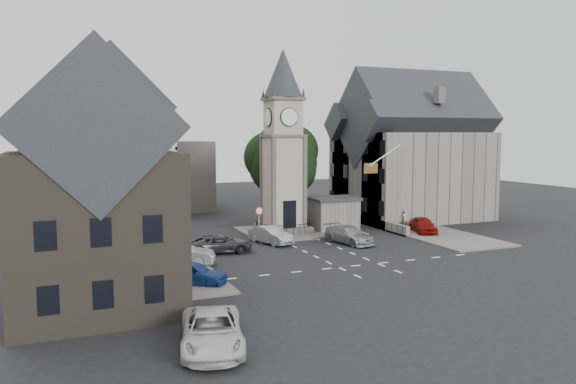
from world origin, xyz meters
name	(u,v)px	position (x,y,z in m)	size (l,w,h in m)	color
ground	(323,250)	(0.00, 0.00, 0.00)	(120.00, 120.00, 0.00)	black
pavement_west	(145,247)	(-12.50, 6.00, 0.07)	(6.00, 30.00, 0.14)	#595651
pavement_east	(396,224)	(12.00, 8.00, 0.07)	(6.00, 26.00, 0.14)	#595651
central_island	(298,231)	(1.50, 8.00, 0.08)	(10.00, 8.00, 0.16)	#595651
road_markings	(358,265)	(0.00, -5.50, 0.01)	(20.00, 8.00, 0.01)	silver
clock_tower	(283,142)	(0.00, 7.99, 8.12)	(4.86, 4.86, 16.25)	#4C4944
stone_shelter	(333,214)	(4.80, 7.50, 1.55)	(4.30, 3.30, 3.08)	slate
town_tree	(283,153)	(2.00, 13.00, 6.97)	(7.20, 7.20, 10.80)	black
warning_sign_post	(259,217)	(-3.20, 5.43, 2.03)	(0.70, 0.19, 2.85)	black
terrace_pink	(92,159)	(-15.50, 16.00, 6.58)	(8.10, 7.60, 12.80)	#D19590
terrace_cream	(99,163)	(-15.50, 8.00, 6.58)	(8.10, 7.60, 12.80)	beige
terrace_tudor	(109,176)	(-15.50, 0.00, 6.19)	(8.10, 7.60, 12.00)	silver
building_sw_stone	(95,206)	(-17.00, -9.00, 5.35)	(8.60, 7.60, 10.40)	#484136
backdrop_west	(119,177)	(-12.00, 28.00, 4.00)	(20.00, 10.00, 8.00)	#4C4944
east_building	(410,159)	(15.59, 11.00, 6.26)	(14.40, 11.40, 12.60)	slate
east_boundary_wall	(361,219)	(9.20, 10.00, 0.45)	(0.40, 16.00, 0.90)	slate
flagpole	(385,155)	(8.00, 4.00, 7.00)	(3.68, 0.10, 2.74)	white
car_west_blue	(192,273)	(-11.50, -6.00, 0.71)	(1.67, 4.14, 1.41)	navy
car_west_silver	(179,254)	(-11.21, -0.79, 0.79)	(1.67, 4.78, 1.58)	gray
car_west_grey	(220,244)	(-7.50, 2.10, 0.67)	(2.22, 4.82, 1.34)	#2F2F31
car_island_silver	(271,235)	(-2.77, 3.91, 0.71)	(1.50, 4.31, 1.42)	#9DA1A5
car_island_east	(349,235)	(3.17, 1.52, 0.71)	(1.98, 4.86, 1.41)	#9B9EA3
car_east_red	(423,225)	(11.50, 3.00, 0.73)	(1.73, 4.31, 1.47)	maroon
van_sw_white	(212,331)	(-13.00, -16.00, 0.75)	(2.50, 5.42, 1.51)	silver
pedestrian	(405,219)	(11.50, 5.84, 0.88)	(0.64, 0.42, 1.75)	#BCB29C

